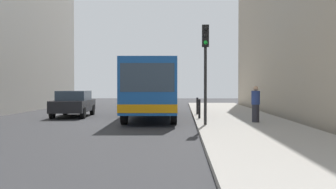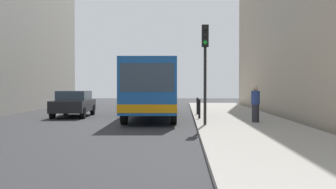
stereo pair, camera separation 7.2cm
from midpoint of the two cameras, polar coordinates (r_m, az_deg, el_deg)
ground_plane at (r=18.84m, az=-6.01°, el=-4.11°), size 80.00×80.00×0.00m
sidewalk at (r=18.85m, az=10.51°, el=-3.89°), size 4.40×40.00×0.15m
bus at (r=22.11m, az=-2.38°, el=1.15°), size 2.95×11.11×3.00m
car_beside_bus at (r=23.40m, az=-13.46°, el=-1.19°), size 2.07×4.50×1.48m
traffic_light at (r=16.44m, az=5.26°, el=5.62°), size 0.28×0.33×4.10m
bollard_near at (r=19.76m, az=4.42°, el=-2.04°), size 0.11×0.11×0.95m
bollard_mid at (r=22.57m, az=4.13°, el=-1.65°), size 0.11×0.11×0.95m
pedestrian_near_signal at (r=17.97m, az=12.35°, el=-1.37°), size 0.38×0.38×1.60m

